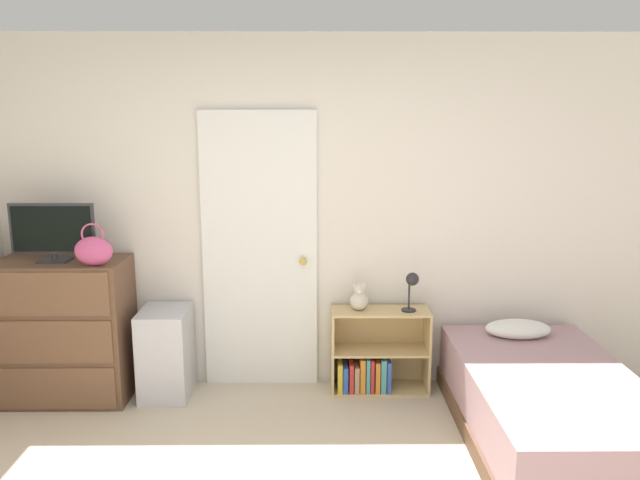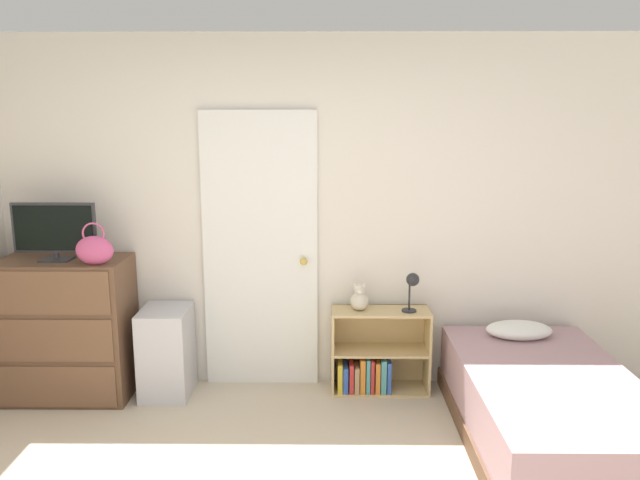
% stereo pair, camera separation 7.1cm
% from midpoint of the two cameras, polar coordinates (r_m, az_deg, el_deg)
% --- Properties ---
extents(wall_back, '(10.00, 0.06, 2.55)m').
position_cam_midpoint_polar(wall_back, '(4.54, -3.43, 2.30)').
color(wall_back, silver).
rests_on(wall_back, ground_plane).
extents(door_closed, '(0.83, 0.09, 2.03)m').
position_cam_midpoint_polar(door_closed, '(4.56, -5.96, -1.08)').
color(door_closed, white).
rests_on(door_closed, ground_plane).
extents(dresser, '(0.88, 0.49, 1.01)m').
position_cam_midpoint_polar(dresser, '(4.79, -22.64, -7.61)').
color(dresser, brown).
rests_on(dresser, ground_plane).
extents(tv, '(0.57, 0.16, 0.40)m').
position_cam_midpoint_polar(tv, '(4.61, -23.67, 0.74)').
color(tv, '#2D2D33').
rests_on(tv, dresser).
extents(handbag, '(0.25, 0.10, 0.29)m').
position_cam_midpoint_polar(handbag, '(4.39, -20.44, -0.90)').
color(handbag, '#C64C7F').
rests_on(handbag, dresser).
extents(storage_bin, '(0.34, 0.42, 0.64)m').
position_cam_midpoint_polar(storage_bin, '(4.67, -14.33, -9.95)').
color(storage_bin, silver).
rests_on(storage_bin, ground_plane).
extents(bookshelf, '(0.71, 0.28, 0.61)m').
position_cam_midpoint_polar(bookshelf, '(4.66, 4.41, -10.83)').
color(bookshelf, tan).
rests_on(bookshelf, ground_plane).
extents(teddy_bear, '(0.13, 0.13, 0.20)m').
position_cam_midpoint_polar(teddy_bear, '(4.49, 3.14, -5.35)').
color(teddy_bear, beige).
rests_on(teddy_bear, bookshelf).
extents(desk_lamp, '(0.12, 0.11, 0.29)m').
position_cam_midpoint_polar(desk_lamp, '(4.46, 7.94, -3.99)').
color(desk_lamp, '#262628').
rests_on(desk_lamp, bookshelf).
extents(bed, '(1.02, 1.83, 0.57)m').
position_cam_midpoint_polar(bed, '(4.19, 19.72, -14.20)').
color(bed, brown).
rests_on(bed, ground_plane).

